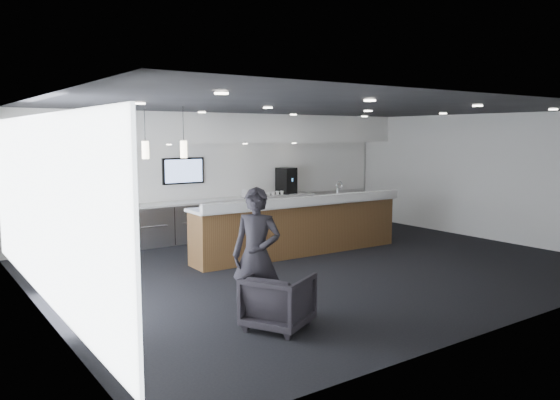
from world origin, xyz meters
TOP-DOWN VIEW (x-y plane):
  - ground at (0.00, 0.00)m, footprint 10.00×10.00m
  - ceiling at (0.00, 0.00)m, footprint 10.00×8.00m
  - back_wall at (0.00, 4.00)m, footprint 10.00×0.02m
  - left_wall at (-5.00, 0.00)m, footprint 0.02×8.00m
  - right_wall at (5.00, 0.00)m, footprint 0.02×8.00m
  - soffit_bulkhead at (0.00, 3.55)m, footprint 10.00×0.90m
  - alcove_panel at (0.00, 3.97)m, footprint 9.80×0.06m
  - window_blinds_wall at (-4.96, 0.00)m, footprint 0.04×7.36m
  - back_credenza at (-0.00, 3.64)m, footprint 5.06×0.66m
  - wall_tv at (-1.00, 3.91)m, footprint 1.05×0.08m
  - pendant_left at (-2.40, 0.80)m, footprint 0.12×0.12m
  - pendant_right at (-3.10, 0.80)m, footprint 0.12×0.12m
  - ceiling_can_lights at (0.00, 0.00)m, footprint 7.00×5.00m
  - service_counter at (0.30, 1.06)m, footprint 4.88×0.93m
  - coffee_machine at (1.84, 3.68)m, footprint 0.46×0.55m
  - info_sign_left at (0.45, 3.51)m, footprint 0.15×0.06m
  - info_sign_right at (0.86, 3.55)m, footprint 0.17×0.07m
  - armchair at (-2.60, -2.33)m, footprint 1.07×1.06m
  - lounge_guest at (-2.69, -1.95)m, footprint 0.76×0.79m
  - cup_0 at (1.62, 3.56)m, footprint 0.11×0.11m
  - cup_1 at (1.48, 3.56)m, footprint 0.15×0.15m
  - cup_2 at (1.34, 3.56)m, footprint 0.13×0.13m
  - cup_3 at (1.20, 3.56)m, footprint 0.14×0.14m
  - cup_4 at (1.06, 3.56)m, footprint 0.15×0.15m
  - cup_5 at (0.92, 3.56)m, footprint 0.12×0.12m
  - cup_6 at (0.78, 3.56)m, footprint 0.15×0.15m
  - cup_7 at (0.64, 3.56)m, footprint 0.13×0.13m

SIDE VIEW (x-z plane):
  - ground at x=0.00m, z-range 0.00..0.00m
  - armchair at x=-2.60m, z-range 0.00..0.73m
  - back_credenza at x=0.00m, z-range 0.00..0.95m
  - service_counter at x=0.30m, z-range -0.17..1.32m
  - lounge_guest at x=-2.69m, z-range 0.00..1.82m
  - cup_0 at x=1.62m, z-range 0.95..1.05m
  - cup_1 at x=1.48m, z-range 0.95..1.05m
  - cup_2 at x=1.34m, z-range 0.95..1.05m
  - cup_3 at x=1.20m, z-range 0.95..1.05m
  - cup_4 at x=1.06m, z-range 0.95..1.05m
  - cup_5 at x=0.92m, z-range 0.95..1.05m
  - cup_6 at x=0.78m, z-range 0.95..1.05m
  - cup_7 at x=0.64m, z-range 0.95..1.05m
  - info_sign_left at x=0.45m, z-range 0.95..1.16m
  - info_sign_right at x=0.86m, z-range 0.95..1.18m
  - coffee_machine at x=1.84m, z-range 0.95..1.64m
  - back_wall at x=0.00m, z-range 0.00..3.00m
  - left_wall at x=-5.00m, z-range 0.00..3.00m
  - right_wall at x=5.00m, z-range 0.00..3.00m
  - window_blinds_wall at x=-4.96m, z-range 0.23..2.77m
  - alcove_panel at x=0.00m, z-range 0.90..2.30m
  - wall_tv at x=-1.00m, z-range 1.34..1.96m
  - pendant_left at x=-2.40m, z-range 2.10..2.40m
  - pendant_right at x=-3.10m, z-range 2.10..2.40m
  - soffit_bulkhead at x=0.00m, z-range 2.30..3.00m
  - ceiling_can_lights at x=0.00m, z-range 2.96..2.98m
  - ceiling at x=0.00m, z-range 2.99..3.01m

